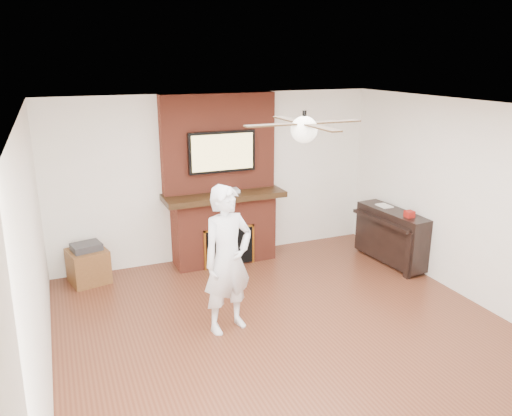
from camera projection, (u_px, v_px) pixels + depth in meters
name	position (u px, v px, depth m)	size (l,w,h in m)	color
room_shell	(301.00, 235.00, 5.09)	(5.36, 5.86, 2.86)	#562919
fireplace	(222.00, 197.00, 7.42)	(1.78, 0.64, 2.50)	maroon
tv	(222.00, 152.00, 7.18)	(1.00, 0.08, 0.60)	black
ceiling_fan	(304.00, 128.00, 4.78)	(1.21, 1.21, 0.31)	black
person	(228.00, 260.00, 5.50)	(0.62, 0.41, 1.69)	white
side_table	(88.00, 264.00, 6.85)	(0.59, 0.59, 0.56)	brown
piano	(392.00, 235.00, 7.45)	(0.57, 1.28, 0.91)	black
cable_box	(227.00, 191.00, 7.32)	(0.34, 0.20, 0.05)	silver
candle_orange	(220.00, 261.00, 7.46)	(0.06, 0.06, 0.13)	orange
candle_cream	(227.00, 260.00, 7.53)	(0.09, 0.09, 0.11)	#F9F6C6
candle_blue	(238.00, 259.00, 7.58)	(0.06, 0.06, 0.09)	#315095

